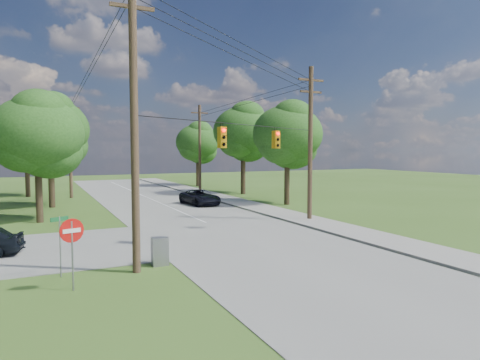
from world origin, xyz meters
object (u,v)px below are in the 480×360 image
pole_sw (134,115)px  pole_north_w (70,147)px  pole_ne (310,141)px  control_cabinet (160,251)px  do_not_enter_sign (72,239)px  car_main_north (200,197)px  pole_north_e (200,148)px

pole_sw → pole_north_w: 29.62m
pole_ne → control_cabinet: 15.05m
pole_ne → do_not_enter_sign: 18.64m
car_main_north → control_cabinet: size_ratio=3.96×
pole_sw → car_main_north: 21.62m
pole_ne → pole_sw: bearing=-150.6°
pole_sw → control_cabinet: 5.77m
control_cabinet → pole_north_e: bearing=67.6°
pole_north_w → do_not_enter_sign: pole_north_w is taller
pole_sw → pole_ne: pole_sw is taller
pole_north_e → do_not_enter_sign: (-15.96, -30.92, -3.31)m
pole_north_e → control_cabinet: pole_north_e is taller
pole_sw → pole_north_e: (13.50, 29.60, -1.10)m
pole_sw → do_not_enter_sign: pole_sw is taller
pole_sw → pole_north_e: pole_sw is taller
pole_ne → pole_north_e: (-0.00, 22.00, -0.34)m
pole_north_e → pole_north_w: same height
pole_north_w → do_not_enter_sign: (-2.06, -30.92, -3.31)m
pole_north_e → car_main_north: size_ratio=2.11×
pole_ne → pole_north_w: 26.03m
pole_north_w → do_not_enter_sign: 31.16m
pole_north_w → car_main_north: pole_north_w is taller
car_main_north → do_not_enter_sign: size_ratio=1.88×
pole_sw → pole_north_e: bearing=65.5°
pole_sw → car_main_north: (9.48, 18.62, -5.54)m
pole_north_e → pole_sw: bearing=-114.5°
pole_sw → pole_north_w: bearing=90.8°
pole_north_e → car_main_north: (-4.02, -10.98, -4.44)m
pole_north_e → do_not_enter_sign: size_ratio=3.97×
pole_ne → car_main_north: bearing=110.0°
pole_north_e → car_main_north: bearing=-110.1°
pole_sw → do_not_enter_sign: bearing=-151.7°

